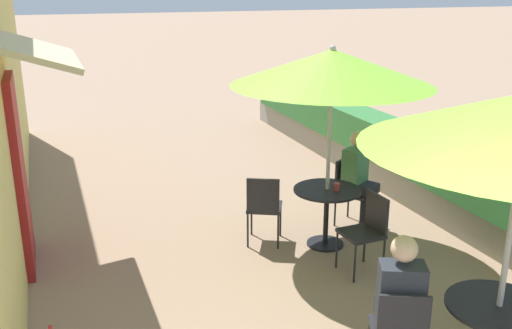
{
  "coord_description": "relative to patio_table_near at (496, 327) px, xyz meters",
  "views": [
    {
      "loc": [
        -2.06,
        -1.18,
        3.01
      ],
      "look_at": [
        0.15,
        4.69,
        1.0
      ],
      "focal_mm": 40.0,
      "sensor_mm": 36.0,
      "label": 1
    }
  ],
  "objects": [
    {
      "name": "planter_hedge",
      "position": [
        1.8,
        3.9,
        0.02
      ],
      "size": [
        0.6,
        10.34,
        1.01
      ],
      "color": "gray",
      "rests_on": "ground_plane"
    },
    {
      "name": "patio_table_near",
      "position": [
        0.0,
        0.0,
        0.0
      ],
      "size": [
        0.79,
        0.79,
        0.71
      ],
      "color": "black",
      "rests_on": "ground_plane"
    },
    {
      "name": "seated_patron_near_left",
      "position": [
        -0.65,
        0.34,
        0.17
      ],
      "size": [
        0.46,
        0.5,
        1.25
      ],
      "rotation": [
        0.0,
        0.0,
        5.85
      ],
      "color": "#23232D",
      "rests_on": "ground_plane"
    },
    {
      "name": "patio_table_mid",
      "position": [
        -0.04,
        2.7,
        0.0
      ],
      "size": [
        0.79,
        0.79,
        0.71
      ],
      "color": "black",
      "rests_on": "ground_plane"
    },
    {
      "name": "patio_umbrella_mid",
      "position": [
        -0.04,
        2.7,
        1.6
      ],
      "size": [
        2.25,
        2.25,
        2.37
      ],
      "color": "#B7B7BC",
      "rests_on": "ground_plane"
    },
    {
      "name": "cafe_chair_mid_left",
      "position": [
        0.07,
        1.97,
        -0.0
      ],
      "size": [
        0.42,
        0.42,
        0.87
      ],
      "rotation": [
        0.0,
        0.0,
        7.9
      ],
      "color": "#232328",
      "rests_on": "ground_plane"
    },
    {
      "name": "cafe_chair_mid_right",
      "position": [
        0.54,
        3.16,
        -0.0
      ],
      "size": [
        0.55,
        0.55,
        0.87
      ],
      "rotation": [
        0.0,
        0.0,
        10.0
      ],
      "color": "#232328",
      "rests_on": "ground_plane"
    },
    {
      "name": "seated_patron_mid_right",
      "position": [
        0.6,
        3.07,
        0.17
      ],
      "size": [
        0.49,
        0.51,
        1.25
      ],
      "rotation": [
        0.0,
        0.0,
        10.0
      ],
      "color": "#23232D",
      "rests_on": "ground_plane"
    },
    {
      "name": "cafe_chair_mid_back",
      "position": [
        -0.72,
        2.97,
        -0.0
      ],
      "size": [
        0.54,
        0.54,
        0.87
      ],
      "rotation": [
        0.0,
        0.0,
        12.09
      ],
      "color": "#232328",
      "rests_on": "ground_plane"
    },
    {
      "name": "coffee_cup_mid",
      "position": [
        0.05,
        2.62,
        0.24
      ],
      "size": [
        0.07,
        0.07,
        0.09
      ],
      "color": "#B73D3D",
      "rests_on": "patio_table_mid"
    }
  ]
}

